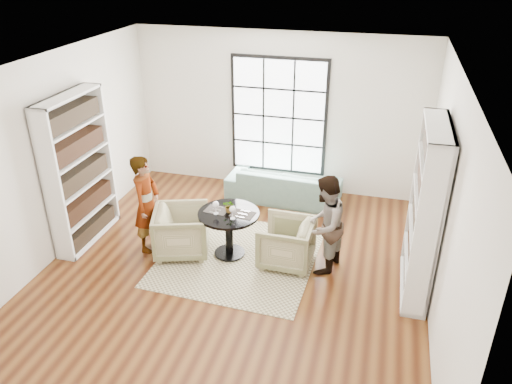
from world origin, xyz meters
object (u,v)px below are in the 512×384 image
(sofa, at_px, (284,185))
(person_left, at_px, (147,204))
(armchair_left, at_px, (182,231))
(wine_glass_right, at_px, (233,210))
(person_right, at_px, (325,225))
(pedestal_table, at_px, (229,224))
(armchair_right, at_px, (286,243))
(wine_glass_left, at_px, (216,205))
(flower_centerpiece, at_px, (229,206))

(sofa, height_order, person_left, person_left)
(armchair_left, relative_size, wine_glass_right, 3.98)
(person_right, bearing_deg, person_left, -73.24)
(pedestal_table, relative_size, sofa, 0.44)
(armchair_right, relative_size, person_right, 0.52)
(pedestal_table, bearing_deg, wine_glass_left, -155.49)
(armchair_left, distance_m, armchair_right, 1.62)
(armchair_right, relative_size, wine_glass_right, 3.78)
(person_left, xyz_separation_m, wine_glass_left, (1.10, 0.05, 0.11))
(pedestal_table, height_order, flower_centerpiece, flower_centerpiece)
(pedestal_table, bearing_deg, wine_glass_right, -53.93)
(person_left, bearing_deg, wine_glass_right, -91.03)
(armchair_left, height_order, person_left, person_left)
(armchair_left, xyz_separation_m, wine_glass_left, (0.55, 0.05, 0.51))
(person_left, bearing_deg, armchair_left, -89.78)
(person_left, bearing_deg, pedestal_table, -84.12)
(flower_centerpiece, bearing_deg, wine_glass_right, -59.05)
(armchair_left, height_order, flower_centerpiece, flower_centerpiece)
(flower_centerpiece, bearing_deg, sofa, 78.34)
(person_left, xyz_separation_m, person_right, (2.71, 0.12, -0.03))
(person_right, height_order, wine_glass_right, person_right)
(sofa, distance_m, armchair_right, 2.10)
(person_right, relative_size, wine_glass_right, 7.20)
(armchair_right, bearing_deg, person_right, 91.36)
(pedestal_table, height_order, person_left, person_left)
(person_right, bearing_deg, wine_glass_right, -69.23)
(person_left, bearing_deg, sofa, -37.81)
(person_right, xyz_separation_m, wine_glass_right, (-1.33, -0.15, 0.14))
(wine_glass_left, height_order, flower_centerpiece, wine_glass_left)
(wine_glass_right, bearing_deg, armchair_right, 11.23)
(sofa, height_order, armchair_right, armchair_right)
(wine_glass_right, bearing_deg, person_right, 6.63)
(person_right, relative_size, flower_centerpiece, 7.73)
(sofa, bearing_deg, person_left, 54.99)
(sofa, height_order, armchair_left, armchair_left)
(wine_glass_right, bearing_deg, sofa, 82.08)
(sofa, bearing_deg, person_right, 119.60)
(person_right, xyz_separation_m, wine_glass_left, (-1.61, -0.08, 0.14))
(pedestal_table, distance_m, wine_glass_left, 0.40)
(armchair_left, xyz_separation_m, person_right, (2.16, 0.12, 0.37))
(person_left, bearing_deg, armchair_right, -86.50)
(flower_centerpiece, bearing_deg, wine_glass_left, -149.05)
(person_left, relative_size, wine_glass_right, 7.54)
(sofa, relative_size, flower_centerpiece, 10.84)
(armchair_right, xyz_separation_m, wine_glass_right, (-0.78, -0.15, 0.53))
(armchair_right, height_order, wine_glass_left, wine_glass_left)
(armchair_left, relative_size, person_left, 0.53)
(pedestal_table, distance_m, flower_centerpiece, 0.30)
(person_right, bearing_deg, pedestal_table, -75.95)
(person_left, bearing_deg, wine_glass_left, -87.29)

